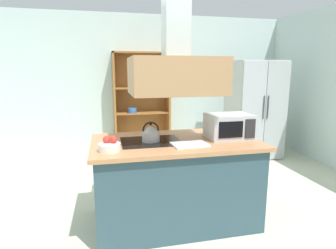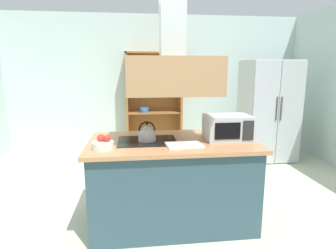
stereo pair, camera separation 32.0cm
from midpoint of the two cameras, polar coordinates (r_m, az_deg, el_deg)
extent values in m
plane|color=beige|center=(3.24, -0.39, -18.81)|extent=(7.80, 7.80, 0.00)
cube|color=silver|center=(5.78, -6.81, 8.39)|extent=(6.00, 0.12, 2.70)
cube|color=#2F4A55|center=(3.03, -1.60, -11.92)|extent=(1.64, 0.91, 0.86)
cube|color=#B77C4F|center=(2.89, -1.65, -3.67)|extent=(1.72, 0.99, 0.04)
cube|color=black|center=(2.85, -6.75, -3.52)|extent=(0.60, 0.48, 0.00)
cube|color=#AB7E53|center=(2.79, -1.73, 9.95)|extent=(0.90, 0.70, 0.36)
cube|color=#B1BDBA|center=(2.86, -1.81, 23.30)|extent=(0.24, 0.24, 0.96)
cube|color=#B9C2BB|center=(5.41, 15.62, 3.03)|extent=(0.90, 0.72, 1.79)
cube|color=#B8BDC3|center=(4.98, 15.36, 2.38)|extent=(0.44, 0.03, 1.75)
cube|color=#B2B8BA|center=(5.21, 19.75, 2.48)|extent=(0.44, 0.03, 1.75)
cylinder|color=#4C4C51|center=(5.03, 17.44, 3.38)|extent=(0.02, 0.02, 0.40)
cylinder|color=#4C4C51|center=(5.07, 18.22, 3.39)|extent=(0.02, 0.02, 0.40)
cube|color=#995F2C|center=(5.52, -12.57, 4.22)|extent=(0.04, 0.40, 1.96)
cube|color=#995F2C|center=(5.62, -1.65, 4.60)|extent=(0.04, 0.40, 1.96)
cube|color=#995F2C|center=(5.52, -7.31, 14.43)|extent=(1.10, 0.40, 0.03)
cube|color=#995F2C|center=(5.73, -6.84, -4.94)|extent=(1.10, 0.40, 0.08)
cube|color=#995F2C|center=(5.74, -7.25, 4.64)|extent=(1.10, 0.02, 1.96)
cube|color=#995F2C|center=(5.57, -7.01, 2.43)|extent=(1.02, 0.36, 0.02)
cube|color=#995F2C|center=(5.52, -7.14, 7.46)|extent=(1.02, 0.36, 0.02)
cylinder|color=#355EA2|center=(5.50, -9.03, 2.65)|extent=(0.18, 0.18, 0.05)
cylinder|color=#316CAB|center=(5.50, -9.04, 3.12)|extent=(0.17, 0.17, 0.05)
cylinder|color=silver|center=(5.49, -5.72, 8.23)|extent=(0.01, 0.01, 0.12)
cone|color=silver|center=(5.49, -5.75, 9.27)|extent=(0.07, 0.07, 0.08)
cylinder|color=silver|center=(5.52, -3.89, 8.27)|extent=(0.01, 0.01, 0.12)
cone|color=silver|center=(5.51, -3.90, 9.31)|extent=(0.07, 0.07, 0.08)
cylinder|color=beige|center=(2.83, -6.78, -2.51)|extent=(0.18, 0.18, 0.10)
cone|color=#B1C1C3|center=(2.82, -6.81, -0.90)|extent=(0.17, 0.17, 0.06)
sphere|color=black|center=(2.81, -6.84, 0.04)|extent=(0.03, 0.03, 0.03)
torus|color=black|center=(2.82, -6.81, -1.17)|extent=(0.17, 0.02, 0.17)
cube|color=white|center=(2.69, 1.08, -4.15)|extent=(0.36, 0.27, 0.02)
cube|color=#B7BABF|center=(2.99, 9.41, -0.36)|extent=(0.46, 0.34, 0.26)
cube|color=black|center=(2.81, 9.69, -1.10)|extent=(0.26, 0.01, 0.17)
cube|color=#262628|center=(2.90, 13.56, -0.89)|extent=(0.11, 0.01, 0.20)
cylinder|color=silver|center=(2.59, -15.44, -4.58)|extent=(0.20, 0.20, 0.07)
sphere|color=red|center=(2.58, -14.64, -3.10)|extent=(0.07, 0.07, 0.07)
sphere|color=red|center=(2.61, -15.96, -3.02)|extent=(0.07, 0.07, 0.07)
camera|label=1|loc=(0.16, -92.86, -0.56)|focal=29.65mm
camera|label=2|loc=(0.16, 87.14, 0.56)|focal=29.65mm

